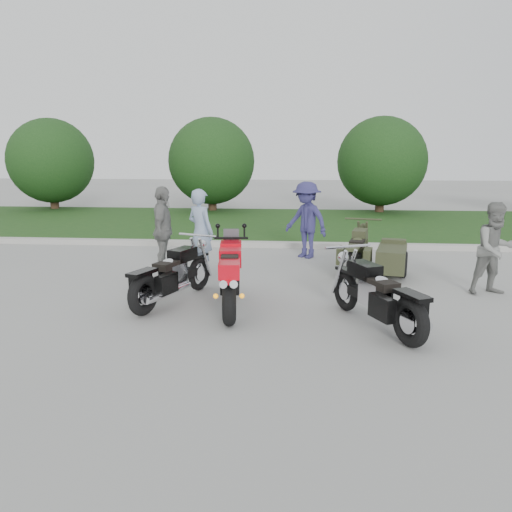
# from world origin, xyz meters

# --- Properties ---
(ground) EXTENTS (80.00, 80.00, 0.00)m
(ground) POSITION_xyz_m (0.00, 0.00, 0.00)
(ground) COLOR #A0A09A
(ground) RESTS_ON ground
(curb) EXTENTS (60.00, 0.30, 0.15)m
(curb) POSITION_xyz_m (0.00, 6.00, 0.07)
(curb) COLOR #AEABA4
(curb) RESTS_ON ground
(grass_strip) EXTENTS (60.00, 8.00, 0.14)m
(grass_strip) POSITION_xyz_m (0.00, 10.15, 0.07)
(grass_strip) COLOR #32541C
(grass_strip) RESTS_ON ground
(tree_far_left) EXTENTS (3.60, 3.60, 4.00)m
(tree_far_left) POSITION_xyz_m (-10.00, 13.50, 2.19)
(tree_far_left) COLOR #3F2B1C
(tree_far_left) RESTS_ON ground
(tree_mid_left) EXTENTS (3.60, 3.60, 4.00)m
(tree_mid_left) POSITION_xyz_m (-3.00, 13.50, 2.19)
(tree_mid_left) COLOR #3F2B1C
(tree_mid_left) RESTS_ON ground
(tree_mid_right) EXTENTS (3.60, 3.60, 4.00)m
(tree_mid_right) POSITION_xyz_m (4.00, 13.50, 2.19)
(tree_mid_right) COLOR #3F2B1C
(tree_mid_right) RESTS_ON ground
(sportbike_red) EXTENTS (0.52, 2.20, 1.05)m
(sportbike_red) POSITION_xyz_m (-0.40, 0.36, 0.61)
(sportbike_red) COLOR black
(sportbike_red) RESTS_ON ground
(cruiser_left) EXTENTS (0.97, 2.23, 0.90)m
(cruiser_left) POSITION_xyz_m (-1.49, 0.68, 0.46)
(cruiser_left) COLOR black
(cruiser_left) RESTS_ON ground
(cruiser_right) EXTENTS (1.17, 2.21, 0.92)m
(cruiser_right) POSITION_xyz_m (1.90, -0.30, 0.47)
(cruiser_right) COLOR black
(cruiser_right) RESTS_ON ground
(cruiser_sidecar) EXTENTS (1.47, 2.34, 0.91)m
(cruiser_sidecar) POSITION_xyz_m (2.35, 2.97, 0.43)
(cruiser_sidecar) COLOR black
(cruiser_sidecar) RESTS_ON ground
(person_stripe) EXTENTS (0.80, 0.74, 1.83)m
(person_stripe) POSITION_xyz_m (-1.37, 2.79, 0.91)
(person_stripe) COLOR #8BA0BD
(person_stripe) RESTS_ON ground
(person_grey) EXTENTS (0.96, 0.83, 1.70)m
(person_grey) POSITION_xyz_m (4.27, 1.77, 0.85)
(person_grey) COLOR gray
(person_grey) RESTS_ON ground
(person_denim) EXTENTS (1.38, 1.30, 1.87)m
(person_denim) POSITION_xyz_m (0.87, 4.74, 0.94)
(person_denim) COLOR navy
(person_denim) RESTS_ON ground
(person_back) EXTENTS (0.59, 1.15, 1.88)m
(person_back) POSITION_xyz_m (-2.18, 2.79, 0.94)
(person_back) COLOR gray
(person_back) RESTS_ON ground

